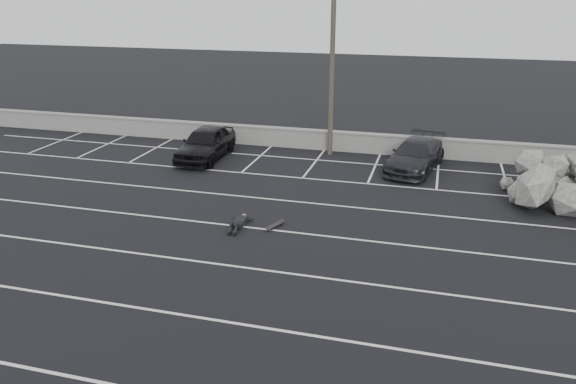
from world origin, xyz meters
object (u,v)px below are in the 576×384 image
(riprap_pile, at_px, (576,193))
(person, at_px, (240,219))
(utility_pole, at_px, (332,62))
(car_right, at_px, (415,155))
(car_left, at_px, (206,143))
(skateboard, at_px, (274,225))
(trash_bin, at_px, (428,149))

(riprap_pile, height_order, person, riprap_pile)
(utility_pole, bearing_deg, person, -97.83)
(car_right, height_order, riprap_pile, riprap_pile)
(car_left, height_order, car_right, car_left)
(riprap_pile, relative_size, person, 2.41)
(car_right, bearing_deg, riprap_pile, -16.66)
(car_left, distance_m, car_right, 10.46)
(utility_pole, relative_size, skateboard, 11.14)
(car_right, bearing_deg, car_left, -162.72)
(car_left, relative_size, riprap_pile, 0.91)
(utility_pole, height_order, trash_bin, utility_pole)
(utility_pole, distance_m, trash_bin, 6.55)
(car_left, xyz_separation_m, trash_bin, (10.95, 2.84, -0.28))
(car_left, bearing_deg, person, -59.89)
(skateboard, bearing_deg, person, -156.61)
(riprap_pile, bearing_deg, car_right, 151.23)
(car_left, xyz_separation_m, skateboard, (5.90, -7.50, -0.74))
(trash_bin, height_order, riprap_pile, riprap_pile)
(trash_bin, bearing_deg, skateboard, -116.03)
(person, height_order, skateboard, person)
(person, bearing_deg, trash_bin, 56.07)
(trash_bin, xyz_separation_m, skateboard, (-5.05, -10.34, -0.46))
(car_left, distance_m, utility_pole, 7.56)
(person, distance_m, skateboard, 1.32)
(trash_bin, distance_m, riprap_pile, 8.01)
(car_left, distance_m, riprap_pile, 17.03)
(person, relative_size, skateboard, 2.59)
(riprap_pile, bearing_deg, skateboard, -155.81)
(car_left, relative_size, car_right, 0.98)
(person, bearing_deg, utility_pole, 79.75)
(riprap_pile, distance_m, person, 13.22)
(utility_pole, bearing_deg, skateboard, -90.36)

